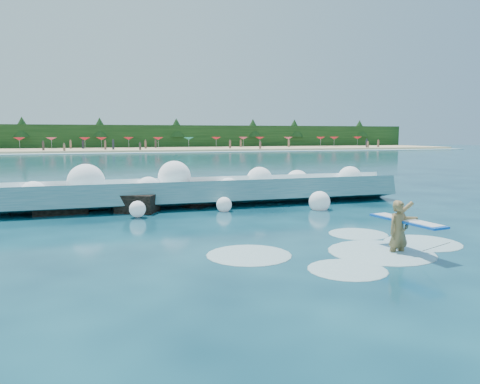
# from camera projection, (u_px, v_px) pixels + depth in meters

# --- Properties ---
(ground) EXTENTS (200.00, 200.00, 0.00)m
(ground) POSITION_uv_depth(u_px,v_px,m) (212.00, 243.00, 13.69)
(ground) COLOR #062737
(ground) RESTS_ON ground
(beach) EXTENTS (140.00, 20.00, 0.40)m
(beach) POSITION_uv_depth(u_px,v_px,m) (108.00, 150.00, 87.34)
(beach) COLOR tan
(beach) RESTS_ON ground
(wet_band) EXTENTS (140.00, 5.00, 0.08)m
(wet_band) POSITION_uv_depth(u_px,v_px,m) (111.00, 153.00, 76.97)
(wet_band) COLOR silver
(wet_band) RESTS_ON ground
(treeline) EXTENTS (140.00, 4.00, 5.00)m
(treeline) POSITION_uv_depth(u_px,v_px,m) (106.00, 137.00, 96.50)
(treeline) COLOR black
(treeline) RESTS_ON ground
(breaking_wave) EXTENTS (17.85, 2.79, 1.54)m
(breaking_wave) POSITION_uv_depth(u_px,v_px,m) (207.00, 193.00, 21.06)
(breaking_wave) COLOR teal
(breaking_wave) RESTS_ON ground
(rock_cluster) EXTENTS (7.87, 3.10, 1.20)m
(rock_cluster) POSITION_uv_depth(u_px,v_px,m) (127.00, 200.00, 19.68)
(rock_cluster) COLOR black
(rock_cluster) RESTS_ON ground
(surfer_with_board) EXTENTS (1.01, 2.90, 1.72)m
(surfer_with_board) POSITION_uv_depth(u_px,v_px,m) (401.00, 230.00, 12.39)
(surfer_with_board) COLOR olive
(surfer_with_board) RESTS_ON ground
(wave_spray) EXTENTS (15.40, 4.51, 2.10)m
(wave_spray) POSITION_uv_depth(u_px,v_px,m) (195.00, 184.00, 20.74)
(wave_spray) COLOR white
(wave_spray) RESTS_ON ground
(surf_foam) EXTENTS (8.62, 5.35, 0.14)m
(surf_foam) POSITION_uv_depth(u_px,v_px,m) (367.00, 251.00, 12.75)
(surf_foam) COLOR silver
(surf_foam) RESTS_ON ground
(beach_umbrellas) EXTENTS (113.98, 6.01, 0.50)m
(beach_umbrellas) POSITION_uv_depth(u_px,v_px,m) (106.00, 139.00, 89.37)
(beach_umbrellas) COLOR red
(beach_umbrellas) RESTS_ON ground
(beachgoers) EXTENTS (79.30, 13.45, 1.94)m
(beachgoers) POSITION_uv_depth(u_px,v_px,m) (167.00, 145.00, 85.75)
(beachgoers) COLOR #3F332D
(beachgoers) RESTS_ON ground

